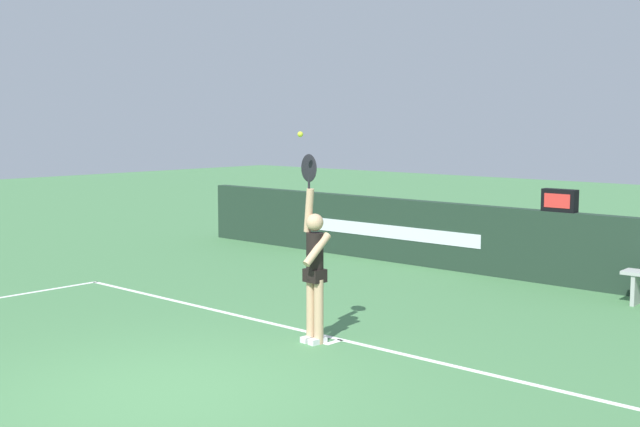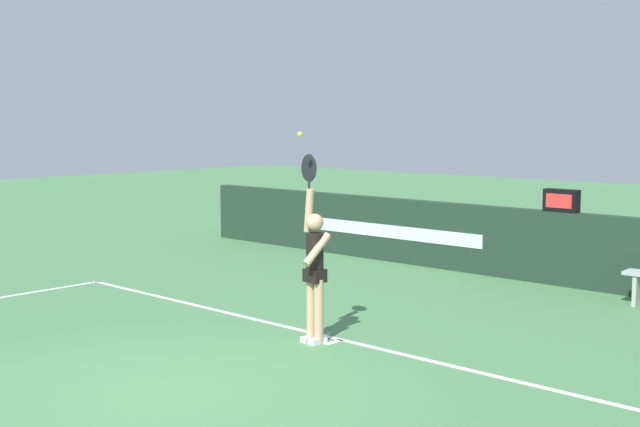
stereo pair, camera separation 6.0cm
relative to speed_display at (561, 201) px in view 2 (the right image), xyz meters
name	(u,v)px [view 2 (the right image)]	position (x,y,z in m)	size (l,w,h in m)	color
ground_plane	(167,391)	(-0.37, -7.73, -1.41)	(60.00, 60.00, 0.00)	#48804C
court_lines	(169,390)	(-0.37, -7.69, -1.40)	(11.07, 5.42, 0.00)	white
back_wall	(539,246)	(-0.38, 0.00, -0.80)	(16.10, 0.24, 1.22)	#1F3527
speed_display	(561,201)	(0.00, 0.00, 0.00)	(0.58, 0.20, 0.37)	black
tennis_player	(314,266)	(-0.54, -5.36, -0.45)	(0.41, 0.42, 2.31)	tan
tennis_ball	(300,134)	(-0.49, -5.67, 1.15)	(0.07, 0.07, 0.07)	#D0DD30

